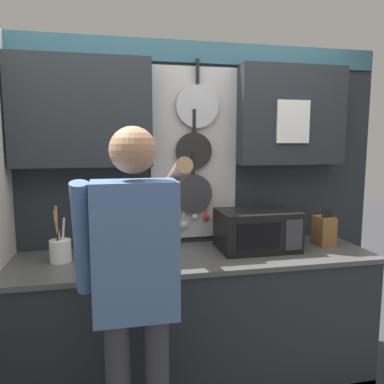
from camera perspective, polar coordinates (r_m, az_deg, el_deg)
base_cabinet_counter at (r=2.60m, az=0.71°, el=-19.28°), size 2.29×0.66×0.91m
back_wall_unit at (r=2.61m, az=-0.78°, el=3.51°), size 2.86×0.22×2.31m
microwave at (r=2.56m, az=9.86°, el=-5.72°), size 0.52×0.35×0.27m
knife_block at (r=2.79m, az=19.48°, el=-5.55°), size 0.11×0.15×0.27m
utensil_crock at (r=2.42m, az=-19.43°, el=-8.15°), size 0.13×0.13×0.34m
person at (r=1.78m, az=-8.62°, el=-12.68°), size 0.54×0.65×1.70m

